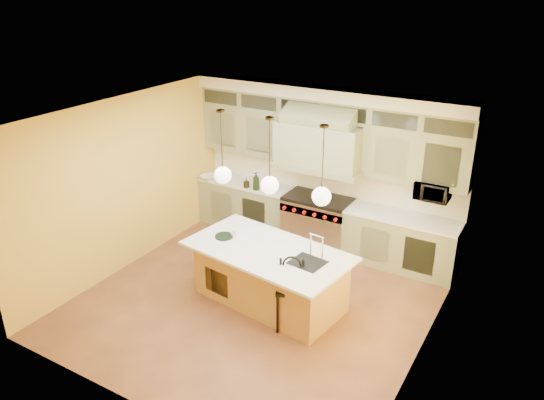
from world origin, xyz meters
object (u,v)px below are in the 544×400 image
Objects in this scene: range at (318,221)px; counter_stool at (291,290)px; kitchen_island at (270,275)px; microwave at (433,191)px.

counter_stool is (0.75, -2.42, 0.11)m from range.
kitchen_island is 0.69m from counter_stool.
range is 2.18m from microwave.
kitchen_island reaches higher than range.
microwave reaches higher than counter_stool.
microwave is at bearing 58.37° from kitchen_island.
range is 2.04m from kitchen_island.
counter_stool is (0.56, -0.39, 0.13)m from kitchen_island.
kitchen_island is at bearing -129.48° from microwave.
counter_stool is 2.92m from microwave.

